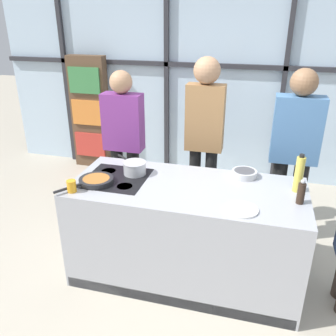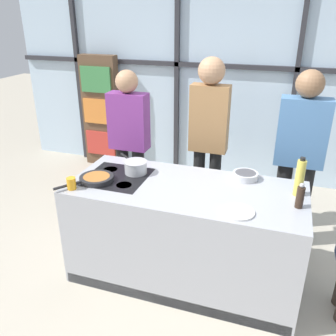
{
  "view_description": "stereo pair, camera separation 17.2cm",
  "coord_description": "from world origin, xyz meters",
  "px_view_note": "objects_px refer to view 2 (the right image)",
  "views": [
    {
      "loc": [
        0.51,
        -2.53,
        2.19
      ],
      "look_at": [
        -0.18,
        0.1,
        0.98
      ],
      "focal_mm": 38.0,
      "sensor_mm": 36.0,
      "label": 1
    },
    {
      "loc": [
        0.68,
        -2.48,
        2.19
      ],
      "look_at": [
        -0.18,
        0.1,
        0.98
      ],
      "focal_mm": 38.0,
      "sensor_mm": 36.0,
      "label": 2
    }
  ],
  "objects_px": {
    "spectator_center_right": "(299,152)",
    "mixing_bowl": "(245,175)",
    "oil_bottle": "(300,178)",
    "white_plate": "(238,212)",
    "frying_pan": "(96,178)",
    "juice_glass_near": "(71,183)",
    "spectator_center_left": "(209,134)",
    "saucepan": "(136,167)",
    "pepper_grinder": "(300,197)",
    "spectator_far_left": "(129,137)"
  },
  "relations": [
    {
      "from": "spectator_center_left",
      "to": "pepper_grinder",
      "type": "height_order",
      "value": "spectator_center_left"
    },
    {
      "from": "oil_bottle",
      "to": "juice_glass_near",
      "type": "relative_size",
      "value": 3.21
    },
    {
      "from": "oil_bottle",
      "to": "juice_glass_near",
      "type": "bearing_deg",
      "value": -164.75
    },
    {
      "from": "mixing_bowl",
      "to": "frying_pan",
      "type": "bearing_deg",
      "value": -159.65
    },
    {
      "from": "pepper_grinder",
      "to": "spectator_center_left",
      "type": "bearing_deg",
      "value": 134.92
    },
    {
      "from": "spectator_center_right",
      "to": "mixing_bowl",
      "type": "distance_m",
      "value": 0.66
    },
    {
      "from": "saucepan",
      "to": "spectator_center_left",
      "type": "bearing_deg",
      "value": 54.33
    },
    {
      "from": "spectator_far_left",
      "to": "spectator_center_right",
      "type": "height_order",
      "value": "spectator_center_right"
    },
    {
      "from": "saucepan",
      "to": "oil_bottle",
      "type": "relative_size",
      "value": 1.03
    },
    {
      "from": "saucepan",
      "to": "white_plate",
      "type": "bearing_deg",
      "value": -22.72
    },
    {
      "from": "spectator_far_left",
      "to": "pepper_grinder",
      "type": "distance_m",
      "value": 1.93
    },
    {
      "from": "spectator_far_left",
      "to": "spectator_center_left",
      "type": "height_order",
      "value": "spectator_center_left"
    },
    {
      "from": "frying_pan",
      "to": "mixing_bowl",
      "type": "distance_m",
      "value": 1.26
    },
    {
      "from": "spectator_center_right",
      "to": "spectator_center_left",
      "type": "bearing_deg",
      "value": -0.0
    },
    {
      "from": "spectator_far_left",
      "to": "frying_pan",
      "type": "xyz_separation_m",
      "value": [
        0.12,
        -0.94,
        -0.04
      ]
    },
    {
      "from": "spectator_far_left",
      "to": "spectator_center_left",
      "type": "distance_m",
      "value": 0.87
    },
    {
      "from": "spectator_center_left",
      "to": "saucepan",
      "type": "bearing_deg",
      "value": 54.33
    },
    {
      "from": "spectator_center_right",
      "to": "juice_glass_near",
      "type": "distance_m",
      "value": 2.06
    },
    {
      "from": "spectator_center_left",
      "to": "mixing_bowl",
      "type": "height_order",
      "value": "spectator_center_left"
    },
    {
      "from": "spectator_far_left",
      "to": "spectator_center_right",
      "type": "distance_m",
      "value": 1.72
    },
    {
      "from": "spectator_center_left",
      "to": "frying_pan",
      "type": "relative_size",
      "value": 4.04
    },
    {
      "from": "spectator_center_left",
      "to": "spectator_center_right",
      "type": "distance_m",
      "value": 0.86
    },
    {
      "from": "spectator_center_right",
      "to": "oil_bottle",
      "type": "xyz_separation_m",
      "value": [
        -0.0,
        -0.67,
        0.04
      ]
    },
    {
      "from": "spectator_center_left",
      "to": "saucepan",
      "type": "height_order",
      "value": "spectator_center_left"
    },
    {
      "from": "juice_glass_near",
      "to": "spectator_far_left",
      "type": "bearing_deg",
      "value": 90.22
    },
    {
      "from": "pepper_grinder",
      "to": "juice_glass_near",
      "type": "xyz_separation_m",
      "value": [
        -1.72,
        -0.27,
        -0.04
      ]
    },
    {
      "from": "frying_pan",
      "to": "saucepan",
      "type": "height_order",
      "value": "saucepan"
    },
    {
      "from": "oil_bottle",
      "to": "spectator_far_left",
      "type": "bearing_deg",
      "value": 158.7
    },
    {
      "from": "spectator_center_left",
      "to": "saucepan",
      "type": "distance_m",
      "value": 0.86
    },
    {
      "from": "mixing_bowl",
      "to": "oil_bottle",
      "type": "relative_size",
      "value": 0.68
    },
    {
      "from": "frying_pan",
      "to": "juice_glass_near",
      "type": "distance_m",
      "value": 0.22
    },
    {
      "from": "spectator_center_right",
      "to": "white_plate",
      "type": "distance_m",
      "value": 1.16
    },
    {
      "from": "saucepan",
      "to": "pepper_grinder",
      "type": "relative_size",
      "value": 1.66
    },
    {
      "from": "pepper_grinder",
      "to": "juice_glass_near",
      "type": "height_order",
      "value": "pepper_grinder"
    },
    {
      "from": "spectator_center_right",
      "to": "juice_glass_near",
      "type": "xyz_separation_m",
      "value": [
        -1.72,
        -1.14,
        -0.06
      ]
    },
    {
      "from": "saucepan",
      "to": "mixing_bowl",
      "type": "bearing_deg",
      "value": 11.01
    },
    {
      "from": "spectator_center_right",
      "to": "spectator_far_left",
      "type": "bearing_deg",
      "value": 0.0
    },
    {
      "from": "frying_pan",
      "to": "pepper_grinder",
      "type": "relative_size",
      "value": 2.31
    },
    {
      "from": "white_plate",
      "to": "oil_bottle",
      "type": "xyz_separation_m",
      "value": [
        0.4,
        0.42,
        0.14
      ]
    },
    {
      "from": "frying_pan",
      "to": "white_plate",
      "type": "relative_size",
      "value": 1.87
    },
    {
      "from": "spectator_far_left",
      "to": "mixing_bowl",
      "type": "relative_size",
      "value": 7.76
    },
    {
      "from": "saucepan",
      "to": "white_plate",
      "type": "distance_m",
      "value": 1.03
    },
    {
      "from": "spectator_center_right",
      "to": "frying_pan",
      "type": "xyz_separation_m",
      "value": [
        -1.61,
        -0.94,
        -0.09
      ]
    },
    {
      "from": "mixing_bowl",
      "to": "juice_glass_near",
      "type": "xyz_separation_m",
      "value": [
        -1.29,
        -0.63,
        0.02
      ]
    },
    {
      "from": "saucepan",
      "to": "oil_bottle",
      "type": "bearing_deg",
      "value": 0.77
    },
    {
      "from": "spectator_center_left",
      "to": "juice_glass_near",
      "type": "distance_m",
      "value": 1.43
    },
    {
      "from": "white_plate",
      "to": "pepper_grinder",
      "type": "height_order",
      "value": "pepper_grinder"
    },
    {
      "from": "spectator_far_left",
      "to": "oil_bottle",
      "type": "xyz_separation_m",
      "value": [
        1.72,
        -0.67,
        0.08
      ]
    },
    {
      "from": "spectator_center_right",
      "to": "pepper_grinder",
      "type": "distance_m",
      "value": 0.87
    },
    {
      "from": "white_plate",
      "to": "mixing_bowl",
      "type": "xyz_separation_m",
      "value": [
        -0.02,
        0.58,
        0.02
      ]
    }
  ]
}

